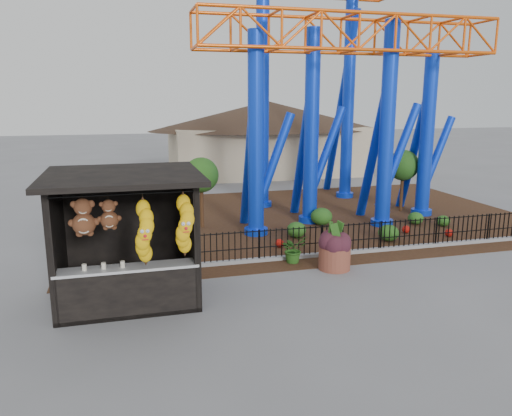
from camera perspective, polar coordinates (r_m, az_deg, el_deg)
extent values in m
plane|color=slate|center=(12.06, 0.49, -10.91)|extent=(120.00, 120.00, 0.00)
cube|color=#331E11|center=(20.49, 5.31, -1.07)|extent=(18.00, 12.00, 0.02)
cube|color=gray|center=(16.05, 11.50, -4.91)|extent=(18.00, 0.18, 0.12)
cube|color=black|center=(12.78, -14.28, -9.69)|extent=(3.20, 2.60, 0.10)
cube|color=black|center=(13.52, -14.70, -2.02)|extent=(3.20, 0.12, 3.00)
cube|color=black|center=(12.42, -21.77, -3.79)|extent=(0.12, 2.60, 3.00)
cube|color=black|center=(12.41, -7.51, -3.00)|extent=(0.12, 2.60, 3.00)
cube|color=black|center=(11.75, -15.04, 3.59)|extent=(3.50, 3.40, 0.12)
cube|color=black|center=(11.25, -22.41, -5.50)|extent=(0.14, 0.14, 3.00)
cube|color=black|center=(11.23, -6.72, -4.63)|extent=(0.14, 0.14, 3.00)
cube|color=black|center=(11.62, -14.32, -9.32)|extent=(3.00, 0.50, 1.10)
cube|color=silver|center=(11.42, -14.47, -6.66)|extent=(3.10, 0.55, 0.06)
cylinder|color=black|center=(10.60, -14.94, 1.52)|extent=(2.90, 0.04, 0.04)
cylinder|color=#0C35DA|center=(17.30, -0.01, 8.21)|extent=(0.56, 0.56, 7.00)
cylinder|color=#0C35DA|center=(17.88, -0.01, -2.66)|extent=(0.84, 0.84, 0.24)
cylinder|color=#0C35DA|center=(19.21, 6.36, 9.00)|extent=(0.56, 0.56, 7.30)
cylinder|color=#0C35DA|center=(19.74, 6.12, -1.28)|extent=(0.84, 0.84, 0.24)
cylinder|color=#0C35DA|center=(19.20, 14.75, 8.97)|extent=(0.56, 0.56, 7.50)
cylinder|color=#0C35DA|center=(19.73, 14.17, -1.60)|extent=(0.84, 0.84, 0.24)
cylinder|color=#0C35DA|center=(21.56, 18.94, 7.85)|extent=(0.56, 0.56, 6.60)
cylinder|color=#0C35DA|center=(22.00, 18.36, -0.42)|extent=(0.84, 0.84, 0.24)
cylinder|color=#0C35DA|center=(21.99, 0.75, 12.37)|extent=(0.56, 0.56, 9.50)
cylinder|color=#0C35DA|center=(22.48, 0.72, 0.49)|extent=(0.84, 0.84, 0.24)
cylinder|color=#0C35DA|center=(24.52, 10.56, 13.35)|extent=(0.56, 0.56, 10.50)
cylinder|color=#0C35DA|center=(24.95, 10.09, 1.50)|extent=(0.84, 0.84, 0.24)
cylinder|color=#0C35DA|center=(18.26, -0.74, 5.67)|extent=(0.36, 2.21, 5.85)
cylinder|color=#0C35DA|center=(17.89, 1.92, 4.96)|extent=(1.62, 0.32, 3.73)
cylinder|color=#0C35DA|center=(20.12, 5.37, 6.57)|extent=(0.36, 2.29, 6.10)
cylinder|color=#0C35DA|center=(19.84, 7.86, 5.90)|extent=(1.67, 0.32, 3.88)
cylinder|color=#0C35DA|center=(20.05, 13.33, 6.49)|extent=(0.36, 2.34, 6.26)
cylinder|color=#0C35DA|center=(19.90, 15.91, 5.76)|extent=(1.71, 0.32, 3.99)
cylinder|color=#0C35DA|center=(22.38, 17.52, 5.97)|extent=(0.36, 2.10, 5.53)
cylinder|color=#0C35DA|center=(22.28, 19.84, 5.35)|extent=(1.54, 0.32, 3.52)
cylinder|color=brown|center=(14.45, 8.96, -5.66)|extent=(1.13, 1.13, 0.66)
ellipsoid|color=#36151F|center=(14.26, 9.04, -3.18)|extent=(0.70, 0.70, 0.64)
imported|color=#235117|center=(14.84, 4.30, -4.69)|extent=(0.91, 0.84, 0.83)
ellipsoid|color=#224E17|center=(17.47, 4.64, -2.50)|extent=(0.68, 0.68, 0.54)
ellipsoid|color=#224E17|center=(17.58, 14.91, -2.77)|extent=(0.70, 0.70, 0.56)
ellipsoid|color=#224E17|center=(20.20, 17.78, -1.11)|extent=(0.59, 0.59, 0.47)
ellipsoid|color=#224E17|center=(19.26, 7.50, -0.97)|extent=(0.82, 0.82, 0.66)
ellipsoid|color=#224E17|center=(20.24, 20.61, -1.38)|extent=(0.51, 0.51, 0.41)
sphere|color=#A9120B|center=(16.30, 2.69, -4.05)|extent=(0.28, 0.28, 0.28)
sphere|color=#A9120B|center=(16.76, 9.26, -3.73)|extent=(0.28, 0.28, 0.28)
sphere|color=#A9120B|center=(18.78, 16.77, -2.34)|extent=(0.28, 0.28, 0.28)
sphere|color=#A9120B|center=(18.79, 21.19, -2.66)|extent=(0.28, 0.28, 0.28)
cube|color=#BFAD8C|center=(32.12, 1.30, 6.59)|extent=(12.00, 6.00, 3.00)
cone|color=#332319|center=(31.96, 1.32, 10.88)|extent=(15.00, 15.00, 1.80)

